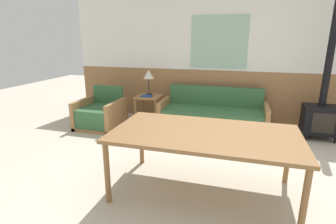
{
  "coord_description": "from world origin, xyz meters",
  "views": [
    {
      "loc": [
        0.13,
        -2.91,
        1.74
      ],
      "look_at": [
        -1.08,
        1.22,
        0.51
      ],
      "focal_mm": 28.0,
      "sensor_mm": 36.0,
      "label": 1
    }
  ],
  "objects_px": {
    "dining_table": "(205,137)",
    "wood_stove": "(322,108)",
    "couch": "(213,117)",
    "armchair": "(101,115)",
    "table_lamp": "(149,75)",
    "side_table": "(149,101)"
  },
  "relations": [
    {
      "from": "side_table",
      "to": "table_lamp",
      "type": "distance_m",
      "value": 0.53
    },
    {
      "from": "armchair",
      "to": "side_table",
      "type": "distance_m",
      "value": 1.02
    },
    {
      "from": "couch",
      "to": "wood_stove",
      "type": "relative_size",
      "value": 0.82
    },
    {
      "from": "armchair",
      "to": "dining_table",
      "type": "xyz_separation_m",
      "value": [
        2.35,
        -1.76,
        0.44
      ]
    },
    {
      "from": "table_lamp",
      "to": "dining_table",
      "type": "xyz_separation_m",
      "value": [
        1.53,
        -2.37,
        -0.31
      ]
    },
    {
      "from": "side_table",
      "to": "table_lamp",
      "type": "height_order",
      "value": "table_lamp"
    },
    {
      "from": "armchair",
      "to": "dining_table",
      "type": "relative_size",
      "value": 0.42
    },
    {
      "from": "table_lamp",
      "to": "dining_table",
      "type": "height_order",
      "value": "table_lamp"
    },
    {
      "from": "table_lamp",
      "to": "couch",
      "type": "bearing_deg",
      "value": -4.16
    },
    {
      "from": "couch",
      "to": "wood_stove",
      "type": "bearing_deg",
      "value": -0.53
    },
    {
      "from": "armchair",
      "to": "wood_stove",
      "type": "distance_m",
      "value": 4.1
    },
    {
      "from": "side_table",
      "to": "wood_stove",
      "type": "xyz_separation_m",
      "value": [
        3.22,
        -0.03,
        0.09
      ]
    },
    {
      "from": "armchair",
      "to": "wood_stove",
      "type": "relative_size",
      "value": 0.34
    },
    {
      "from": "wood_stove",
      "to": "side_table",
      "type": "bearing_deg",
      "value": 179.49
    },
    {
      "from": "dining_table",
      "to": "wood_stove",
      "type": "distance_m",
      "value": 2.83
    },
    {
      "from": "armchair",
      "to": "table_lamp",
      "type": "bearing_deg",
      "value": 25.87
    },
    {
      "from": "table_lamp",
      "to": "wood_stove",
      "type": "bearing_deg",
      "value": -2.06
    },
    {
      "from": "table_lamp",
      "to": "side_table",
      "type": "bearing_deg",
      "value": -73.01
    },
    {
      "from": "couch",
      "to": "dining_table",
      "type": "distance_m",
      "value": 2.32
    },
    {
      "from": "couch",
      "to": "side_table",
      "type": "height_order",
      "value": "couch"
    },
    {
      "from": "table_lamp",
      "to": "wood_stove",
      "type": "height_order",
      "value": "wood_stove"
    },
    {
      "from": "side_table",
      "to": "wood_stove",
      "type": "bearing_deg",
      "value": -0.51
    }
  ]
}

